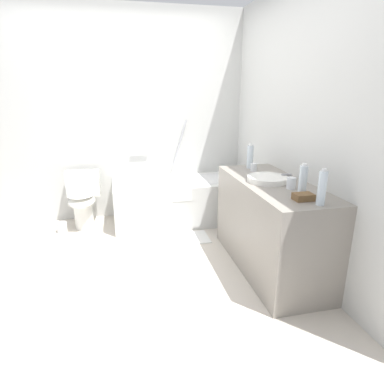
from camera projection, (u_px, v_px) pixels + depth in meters
The scene contains 16 objects.
ground_plane at pixel (134, 267), 3.08m from camera, with size 4.03×4.03×0.00m, color beige.
wall_back_tiled at pixel (123, 117), 4.05m from camera, with size 3.43×0.10×2.55m, color silver.
wall_right_mirror at pixel (297, 126), 3.03m from camera, with size 0.10×3.20×2.55m, color silver.
bathtub at pixel (179, 199), 4.11m from camera, with size 1.59×0.71×1.24m.
toilet at pixel (83, 199), 3.91m from camera, with size 0.40×0.50×0.68m.
vanity_counter at pixel (270, 226), 2.97m from camera, with size 0.56×1.41×0.83m, color gray.
sink_basin at pixel (268, 179), 2.86m from camera, with size 0.36×0.36×0.05m, color white.
sink_faucet at pixel (289, 177), 2.90m from camera, with size 0.10×0.15×0.06m.
water_bottle_0 at pixel (303, 180), 2.47m from camera, with size 0.06×0.06×0.25m.
water_bottle_1 at pixel (322, 188), 2.25m from camera, with size 0.06×0.06×0.26m.
water_bottle_2 at pixel (250, 157), 3.33m from camera, with size 0.06×0.06×0.25m.
drinking_glass_0 at pixel (254, 167), 3.22m from camera, with size 0.06×0.06×0.08m, color white.
drinking_glass_1 at pixel (291, 183), 2.65m from camera, with size 0.08×0.08×0.09m, color white.
amenity_basket at pixel (303, 197), 2.37m from camera, with size 0.14×0.10×0.05m, color brown.
bath_mat at pixel (180, 239), 3.65m from camera, with size 0.64×0.34×0.01m, color white.
toilet_paper_roll at pixel (62, 227), 3.81m from camera, with size 0.11×0.11×0.12m, color white.
Camera 1 is at (-0.07, -2.79, 1.59)m, focal length 30.54 mm.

